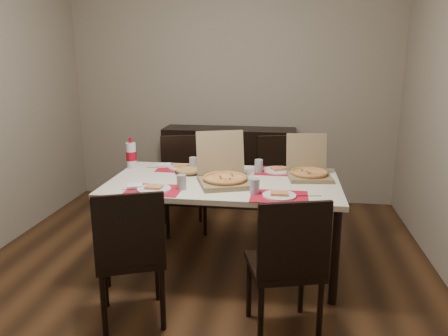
{
  "coord_description": "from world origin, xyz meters",
  "views": [
    {
      "loc": [
        0.64,
        -3.1,
        1.71
      ],
      "look_at": [
        0.17,
        0.18,
        0.85
      ],
      "focal_mm": 35.0,
      "sensor_mm": 36.0,
      "label": 1
    }
  ],
  "objects_px": {
    "chair_near_left": "(130,252)",
    "chair_far_right": "(280,179)",
    "sideboard": "(229,167)",
    "pizza_box_center": "(224,176)",
    "dining_table": "(224,188)",
    "chair_near_right": "(287,262)",
    "dip_bowl": "(241,172)",
    "soda_bottle": "(131,155)",
    "chair_far_left": "(183,179)"
  },
  "relations": [
    {
      "from": "chair_near_left",
      "to": "chair_far_right",
      "type": "xyz_separation_m",
      "value": [
        0.9,
        1.81,
        0.0
      ]
    },
    {
      "from": "sideboard",
      "to": "pizza_box_center",
      "type": "bearing_deg",
      "value": -83.83
    },
    {
      "from": "dining_table",
      "to": "pizza_box_center",
      "type": "relative_size",
      "value": 3.44
    },
    {
      "from": "chair_near_left",
      "to": "chair_near_right",
      "type": "bearing_deg",
      "value": -0.25
    },
    {
      "from": "sideboard",
      "to": "chair_near_right",
      "type": "distance_m",
      "value": 2.56
    },
    {
      "from": "dining_table",
      "to": "chair_far_right",
      "type": "xyz_separation_m",
      "value": [
        0.43,
        0.94,
        -0.17
      ]
    },
    {
      "from": "chair_near_left",
      "to": "chair_far_right",
      "type": "bearing_deg",
      "value": 63.55
    },
    {
      "from": "chair_near_left",
      "to": "sideboard",
      "type": "bearing_deg",
      "value": 83.03
    },
    {
      "from": "sideboard",
      "to": "chair_near_left",
      "type": "relative_size",
      "value": 1.61
    },
    {
      "from": "dining_table",
      "to": "chair_near_right",
      "type": "xyz_separation_m",
      "value": [
        0.51,
        -0.87,
        -0.17
      ]
    },
    {
      "from": "chair_near_left",
      "to": "dip_bowl",
      "type": "height_order",
      "value": "chair_near_left"
    },
    {
      "from": "sideboard",
      "to": "dining_table",
      "type": "relative_size",
      "value": 0.83
    },
    {
      "from": "soda_bottle",
      "to": "chair_far_right",
      "type": "bearing_deg",
      "value": 27.47
    },
    {
      "from": "chair_far_left",
      "to": "chair_far_right",
      "type": "xyz_separation_m",
      "value": [
        0.96,
        0.14,
        0.0
      ]
    },
    {
      "from": "dining_table",
      "to": "chair_far_right",
      "type": "bearing_deg",
      "value": 65.37
    },
    {
      "from": "chair_far_left",
      "to": "dip_bowl",
      "type": "bearing_deg",
      "value": -43.13
    },
    {
      "from": "sideboard",
      "to": "chair_far_right",
      "type": "relative_size",
      "value": 1.61
    },
    {
      "from": "chair_far_left",
      "to": "pizza_box_center",
      "type": "xyz_separation_m",
      "value": [
        0.54,
        -0.89,
        0.3
      ]
    },
    {
      "from": "sideboard",
      "to": "chair_far_left",
      "type": "relative_size",
      "value": 1.61
    },
    {
      "from": "sideboard",
      "to": "soda_bottle",
      "type": "distance_m",
      "value": 1.55
    },
    {
      "from": "chair_far_right",
      "to": "chair_near_right",
      "type": "bearing_deg",
      "value": -87.63
    },
    {
      "from": "chair_far_left",
      "to": "soda_bottle",
      "type": "relative_size",
      "value": 3.48
    },
    {
      "from": "chair_near_left",
      "to": "chair_far_right",
      "type": "distance_m",
      "value": 2.03
    },
    {
      "from": "dining_table",
      "to": "dip_bowl",
      "type": "bearing_deg",
      "value": 61.88
    },
    {
      "from": "chair_far_right",
      "to": "dining_table",
      "type": "bearing_deg",
      "value": -114.63
    },
    {
      "from": "dining_table",
      "to": "soda_bottle",
      "type": "height_order",
      "value": "soda_bottle"
    },
    {
      "from": "sideboard",
      "to": "chair_near_left",
      "type": "xyz_separation_m",
      "value": [
        -0.3,
        -2.47,
        0.06
      ]
    },
    {
      "from": "dining_table",
      "to": "dip_bowl",
      "type": "distance_m",
      "value": 0.25
    },
    {
      "from": "chair_near_left",
      "to": "dip_bowl",
      "type": "distance_m",
      "value": 1.25
    },
    {
      "from": "chair_near_right",
      "to": "sideboard",
      "type": "bearing_deg",
      "value": 105.31
    },
    {
      "from": "soda_bottle",
      "to": "sideboard",
      "type": "bearing_deg",
      "value": 62.48
    },
    {
      "from": "dip_bowl",
      "to": "soda_bottle",
      "type": "height_order",
      "value": "soda_bottle"
    },
    {
      "from": "chair_near_right",
      "to": "chair_far_right",
      "type": "xyz_separation_m",
      "value": [
        -0.08,
        1.82,
        0.0
      ]
    },
    {
      "from": "dining_table",
      "to": "chair_near_left",
      "type": "relative_size",
      "value": 1.94
    },
    {
      "from": "chair_near_right",
      "to": "soda_bottle",
      "type": "xyz_separation_m",
      "value": [
        -1.37,
        1.15,
        0.35
      ]
    },
    {
      "from": "chair_far_left",
      "to": "pizza_box_center",
      "type": "bearing_deg",
      "value": -58.81
    },
    {
      "from": "chair_far_left",
      "to": "dip_bowl",
      "type": "xyz_separation_m",
      "value": [
        0.64,
        -0.6,
        0.25
      ]
    },
    {
      "from": "chair_near_right",
      "to": "soda_bottle",
      "type": "distance_m",
      "value": 1.82
    },
    {
      "from": "pizza_box_center",
      "to": "sideboard",
      "type": "bearing_deg",
      "value": 96.17
    },
    {
      "from": "sideboard",
      "to": "chair_far_left",
      "type": "bearing_deg",
      "value": -114.37
    },
    {
      "from": "pizza_box_center",
      "to": "dip_bowl",
      "type": "height_order",
      "value": "pizza_box_center"
    },
    {
      "from": "chair_far_right",
      "to": "pizza_box_center",
      "type": "xyz_separation_m",
      "value": [
        -0.42,
        -1.03,
        0.3
      ]
    },
    {
      "from": "chair_far_right",
      "to": "dip_bowl",
      "type": "bearing_deg",
      "value": -113.62
    },
    {
      "from": "dining_table",
      "to": "chair_near_left",
      "type": "height_order",
      "value": "chair_near_left"
    },
    {
      "from": "chair_near_left",
      "to": "soda_bottle",
      "type": "xyz_separation_m",
      "value": [
        -0.39,
        1.14,
        0.35
      ]
    },
    {
      "from": "soda_bottle",
      "to": "chair_near_left",
      "type": "bearing_deg",
      "value": -71.27
    },
    {
      "from": "soda_bottle",
      "to": "dining_table",
      "type": "bearing_deg",
      "value": -17.68
    },
    {
      "from": "chair_far_right",
      "to": "soda_bottle",
      "type": "relative_size",
      "value": 3.48
    },
    {
      "from": "sideboard",
      "to": "dip_bowl",
      "type": "height_order",
      "value": "sideboard"
    },
    {
      "from": "chair_near_right",
      "to": "pizza_box_center",
      "type": "relative_size",
      "value": 1.78
    }
  ]
}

